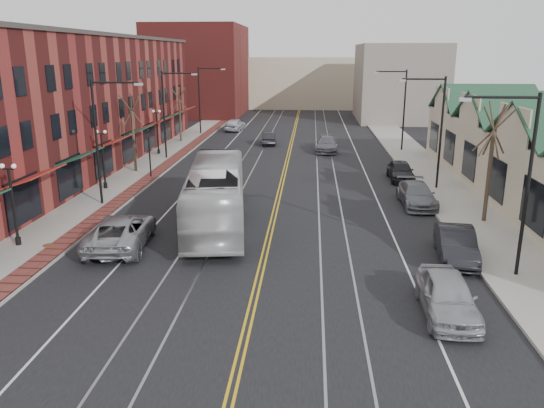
% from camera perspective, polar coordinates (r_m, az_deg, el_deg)
% --- Properties ---
extents(ground, '(160.00, 160.00, 0.00)m').
position_cam_1_polar(ground, '(19.47, -2.89, -13.95)').
color(ground, black).
rests_on(ground, ground).
extents(sidewalk_left, '(4.00, 120.00, 0.15)m').
position_cam_1_polar(sidewalk_left, '(40.55, -16.39, 1.53)').
color(sidewalk_left, gray).
rests_on(sidewalk_left, ground).
extents(sidewalk_right, '(4.00, 120.00, 0.15)m').
position_cam_1_polar(sidewalk_right, '(39.23, 18.58, 0.87)').
color(sidewalk_right, gray).
rests_on(sidewalk_right, ground).
extents(building_left, '(10.00, 50.00, 11.00)m').
position_cam_1_polar(building_left, '(48.79, -21.86, 9.86)').
color(building_left, maroon).
rests_on(building_left, ground).
extents(building_right, '(8.00, 36.00, 4.60)m').
position_cam_1_polar(building_right, '(40.68, 27.08, 3.69)').
color(building_right, '#BDAF91').
rests_on(building_right, ground).
extents(backdrop_left, '(14.00, 18.00, 14.00)m').
position_cam_1_polar(backdrop_left, '(88.68, -7.83, 14.02)').
color(backdrop_left, maroon).
rests_on(backdrop_left, ground).
extents(backdrop_mid, '(22.00, 14.00, 9.00)m').
position_cam_1_polar(backdrop_mid, '(101.90, 3.09, 12.96)').
color(backdrop_mid, '#BDAF91').
rests_on(backdrop_mid, ground).
extents(backdrop_right, '(12.00, 16.00, 11.00)m').
position_cam_1_polar(backdrop_right, '(82.85, 13.46, 12.58)').
color(backdrop_right, slate).
rests_on(backdrop_right, ground).
extents(streetlight_l_1, '(3.33, 0.25, 8.00)m').
position_cam_1_polar(streetlight_l_1, '(35.63, -17.78, 7.64)').
color(streetlight_l_1, black).
rests_on(streetlight_l_1, sidewalk_left).
extents(streetlight_l_2, '(3.33, 0.25, 8.00)m').
position_cam_1_polar(streetlight_l_2, '(50.73, -11.09, 10.34)').
color(streetlight_l_2, black).
rests_on(streetlight_l_2, sidewalk_left).
extents(streetlight_l_3, '(3.33, 0.25, 8.00)m').
position_cam_1_polar(streetlight_l_3, '(66.25, -7.45, 11.74)').
color(streetlight_l_3, black).
rests_on(streetlight_l_3, sidewalk_left).
extents(streetlight_r_0, '(3.33, 0.25, 8.00)m').
position_cam_1_polar(streetlight_r_0, '(24.85, 25.07, 3.58)').
color(streetlight_r_0, black).
rests_on(streetlight_r_0, sidewalk_right).
extents(streetlight_r_1, '(3.33, 0.25, 8.00)m').
position_cam_1_polar(streetlight_r_1, '(40.02, 17.18, 8.51)').
color(streetlight_r_1, black).
rests_on(streetlight_r_1, sidewalk_right).
extents(streetlight_r_2, '(3.33, 0.25, 8.00)m').
position_cam_1_polar(streetlight_r_2, '(55.65, 13.62, 10.66)').
color(streetlight_r_2, black).
rests_on(streetlight_r_2, sidewalk_right).
extents(lamppost_l_1, '(0.84, 0.28, 4.27)m').
position_cam_1_polar(lamppost_l_1, '(29.89, -26.05, -0.25)').
color(lamppost_l_1, black).
rests_on(lamppost_l_1, sidewalk_left).
extents(lamppost_l_2, '(0.84, 0.28, 4.27)m').
position_cam_1_polar(lamppost_l_2, '(40.39, -17.69, 4.47)').
color(lamppost_l_2, black).
rests_on(lamppost_l_2, sidewalk_left).
extents(lamppost_l_3, '(0.84, 0.28, 4.27)m').
position_cam_1_polar(lamppost_l_3, '(53.45, -12.20, 7.50)').
color(lamppost_l_3, black).
rests_on(lamppost_l_3, sidewalk_left).
extents(tree_left_near, '(1.78, 1.37, 6.48)m').
position_cam_1_polar(tree_left_near, '(45.63, -14.72, 7.61)').
color(tree_left_near, '#382B21').
rests_on(tree_left_near, sidewalk_left).
extents(tree_left_far, '(1.66, 1.28, 6.02)m').
position_cam_1_polar(tree_left_far, '(60.90, -9.88, 9.63)').
color(tree_left_far, '#382B21').
rests_on(tree_left_far, sidewalk_left).
extents(tree_right_mid, '(1.90, 1.46, 6.93)m').
position_cam_1_polar(tree_right_mid, '(32.97, 22.44, 4.32)').
color(tree_right_mid, '#382B21').
rests_on(tree_right_mid, sidewalk_right).
extents(manhole_far, '(0.60, 0.60, 0.02)m').
position_cam_1_polar(manhole_far, '(29.71, -22.90, -4.11)').
color(manhole_far, '#592D19').
rests_on(manhole_far, sidewalk_left).
extents(traffic_signal, '(0.18, 0.15, 3.80)m').
position_cam_1_polar(traffic_signal, '(43.34, -13.06, 5.74)').
color(traffic_signal, black).
rests_on(traffic_signal, sidewalk_left).
extents(transit_bus, '(4.81, 13.38, 3.64)m').
position_cam_1_polar(transit_bus, '(30.90, -6.03, 1.07)').
color(transit_bus, silver).
rests_on(transit_bus, ground).
extents(parked_suv, '(3.39, 6.31, 1.68)m').
position_cam_1_polar(parked_suv, '(28.46, -15.94, -2.84)').
color(parked_suv, '#9A9BA1').
rests_on(parked_suv, ground).
extents(parked_car_a, '(2.05, 4.82, 1.62)m').
position_cam_1_polar(parked_car_a, '(21.51, 18.35, -9.33)').
color(parked_car_a, '#A5A6AC').
rests_on(parked_car_a, ground).
extents(parked_car_b, '(2.22, 4.94, 1.57)m').
position_cam_1_polar(parked_car_b, '(27.20, 19.17, -4.12)').
color(parked_car_b, black).
rests_on(parked_car_b, ground).
extents(parked_car_c, '(2.18, 5.17, 1.49)m').
position_cam_1_polar(parked_car_c, '(36.06, 15.29, 0.97)').
color(parked_car_c, slate).
rests_on(parked_car_c, ground).
extents(parked_car_d, '(1.82, 4.50, 1.53)m').
position_cam_1_polar(parked_car_d, '(43.08, 13.66, 3.50)').
color(parked_car_d, black).
rests_on(parked_car_d, ground).
extents(distant_car_left, '(1.73, 4.24, 1.37)m').
position_cam_1_polar(distant_car_left, '(58.77, -0.32, 7.09)').
color(distant_car_left, black).
rests_on(distant_car_left, ground).
extents(distant_car_right, '(2.52, 5.42, 1.53)m').
position_cam_1_polar(distant_car_right, '(54.64, 5.91, 6.42)').
color(distant_car_right, slate).
rests_on(distant_car_right, ground).
extents(distant_car_far, '(2.52, 5.00, 1.63)m').
position_cam_1_polar(distant_car_far, '(69.51, -3.99, 8.53)').
color(distant_car_far, silver).
rests_on(distant_car_far, ground).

